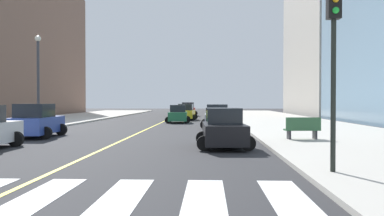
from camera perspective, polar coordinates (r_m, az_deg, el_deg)
sidewalk_kerb_east at (r=25.78m, az=19.55°, el=-3.57°), size 10.00×120.00×0.15m
lane_divider_paint at (r=44.83m, az=-3.54°, el=-1.70°), size 0.16×80.00×0.01m
parking_garage_concrete at (r=67.61m, az=22.39°, el=10.40°), size 18.00×24.00×26.52m
car_silver_nearest at (r=31.41m, az=3.57°, el=-1.28°), size 2.59×4.13×1.84m
car_black_second at (r=18.22m, az=4.51°, el=-2.99°), size 2.60×4.06×1.78m
car_yellow_third at (r=44.68m, az=-0.90°, el=-0.64°), size 2.63×4.10×1.79m
car_red_fourth at (r=57.15m, az=-0.56°, el=-0.23°), size 2.72×4.32×1.92m
car_blue_sixth at (r=24.93m, az=-21.23°, el=-1.81°), size 2.85×4.44×1.94m
car_green_seventh at (r=39.13m, az=-2.01°, el=-0.91°), size 2.52×3.93×1.73m
traffic_light_near_corner at (r=11.81m, az=19.45°, el=9.13°), size 0.36×0.41×5.19m
park_bench at (r=21.31m, az=15.38°, el=-2.84°), size 1.84×0.72×1.12m
street_lamp at (r=31.49m, az=-20.97°, el=4.69°), size 0.44×0.44×6.74m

